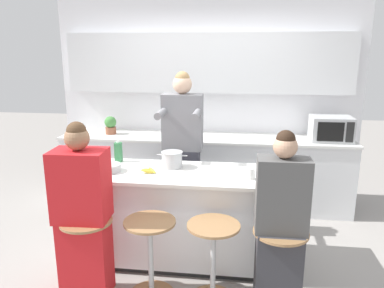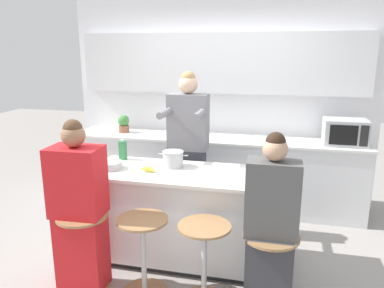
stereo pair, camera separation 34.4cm
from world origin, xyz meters
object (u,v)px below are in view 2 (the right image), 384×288
at_px(cooking_pot, 173,159).
at_px(potted_plant, 124,123).
at_px(microwave, 345,132).
at_px(banana_bunch, 148,169).
at_px(person_seated_near, 270,237).
at_px(fruit_bowl, 110,165).
at_px(bar_stool_leftmost, 84,246).
at_px(juice_carton, 123,150).
at_px(bar_stool_center_left, 143,250).
at_px(kitchen_island, 190,216).
at_px(bar_stool_rightmost, 269,269).
at_px(coffee_cup_near, 248,176).
at_px(person_wrapped_blanket, 79,212).
at_px(bar_stool_center_right, 204,257).
at_px(person_cooking, 188,154).

relative_size(cooking_pot, potted_plant, 1.26).
height_order(microwave, potted_plant, microwave).
bearing_deg(banana_bunch, person_seated_near, -26.22).
bearing_deg(banana_bunch, fruit_bowl, -179.73).
relative_size(bar_stool_leftmost, potted_plant, 2.91).
bearing_deg(potted_plant, juice_carton, -67.26).
relative_size(bar_stool_center_left, potted_plant, 2.91).
distance_m(kitchen_island, bar_stool_center_left, 0.65).
distance_m(bar_stool_rightmost, coffee_cup_near, 0.78).
height_order(person_wrapped_blanket, coffee_cup_near, person_wrapped_blanket).
relative_size(bar_stool_rightmost, banana_bunch, 4.29).
height_order(bar_stool_center_right, person_cooking, person_cooking).
distance_m(kitchen_island, fruit_bowl, 0.90).
xyz_separation_m(juice_carton, microwave, (2.29, 1.08, 0.07)).
height_order(bar_stool_leftmost, banana_bunch, banana_bunch).
bearing_deg(banana_bunch, cooking_pot, 46.91).
height_order(bar_stool_center_right, microwave, microwave).
xyz_separation_m(bar_stool_rightmost, fruit_bowl, (-1.52, 0.56, 0.53)).
height_order(person_seated_near, coffee_cup_near, person_seated_near).
bearing_deg(bar_stool_center_right, cooking_pot, 122.29).
height_order(bar_stool_center_left, coffee_cup_near, coffee_cup_near).
xyz_separation_m(person_cooking, microwave, (1.70, 0.70, 0.18)).
height_order(bar_stool_center_left, banana_bunch, banana_bunch).
bearing_deg(potted_plant, fruit_bowl, -71.75).
relative_size(kitchen_island, microwave, 3.97).
bearing_deg(bar_stool_leftmost, microwave, 40.73).
bearing_deg(bar_stool_rightmost, bar_stool_center_left, 177.71).
relative_size(coffee_cup_near, microwave, 0.22).
distance_m(microwave, potted_plant, 2.76).
bearing_deg(cooking_pot, person_cooking, 86.88).
relative_size(person_wrapped_blanket, potted_plant, 6.33).
bearing_deg(person_wrapped_blanket, banana_bunch, 51.56).
bearing_deg(bar_stool_rightmost, kitchen_island, 140.14).
bearing_deg(bar_stool_leftmost, cooking_pot, 53.81).
height_order(kitchen_island, person_seated_near, person_seated_near).
bearing_deg(bar_stool_leftmost, bar_stool_rightmost, 0.33).
bearing_deg(juice_carton, person_cooking, 32.30).
height_order(kitchen_island, fruit_bowl, fruit_bowl).
xyz_separation_m(kitchen_island, person_wrapped_blanket, (-0.79, -0.63, 0.25)).
height_order(bar_stool_center_left, cooking_pot, cooking_pot).
relative_size(bar_stool_center_left, fruit_bowl, 2.93).
bearing_deg(juice_carton, banana_bunch, -39.25).
bearing_deg(bar_stool_rightmost, bar_stool_leftmost, -179.67).
bearing_deg(coffee_cup_near, banana_bunch, 176.83).
xyz_separation_m(person_seated_near, coffee_cup_near, (-0.21, 0.51, 0.29)).
height_order(banana_bunch, juice_carton, juice_carton).
relative_size(banana_bunch, juice_carton, 0.74).
height_order(person_wrapped_blanket, juice_carton, person_wrapped_blanket).
xyz_separation_m(kitchen_island, bar_stool_leftmost, (-0.76, -0.64, -0.05)).
distance_m(bar_stool_center_left, bar_stool_rightmost, 1.01).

